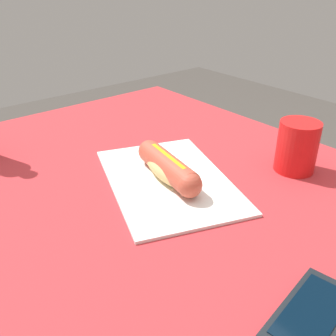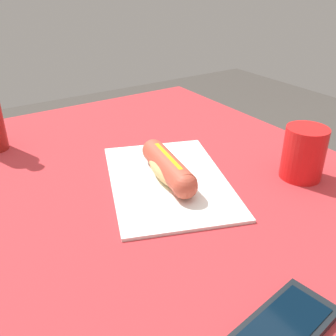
% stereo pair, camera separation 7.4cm
% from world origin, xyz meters
% --- Properties ---
extents(dining_table, '(1.07, 0.83, 0.76)m').
position_xyz_m(dining_table, '(0.00, 0.00, 0.62)').
color(dining_table, brown).
rests_on(dining_table, ground).
extents(paper_wrapper, '(0.39, 0.33, 0.01)m').
position_xyz_m(paper_wrapper, '(0.01, 0.02, 0.77)').
color(paper_wrapper, white).
rests_on(paper_wrapper, dining_table).
extents(hot_dog, '(0.21, 0.08, 0.05)m').
position_xyz_m(hot_dog, '(0.01, 0.02, 0.80)').
color(hot_dog, '#E5BC75').
rests_on(hot_dog, paper_wrapper).
extents(cell_phone, '(0.09, 0.16, 0.01)m').
position_xyz_m(cell_phone, '(0.38, -0.06, 0.77)').
color(cell_phone, black).
rests_on(cell_phone, dining_table).
extents(drinking_cup, '(0.08, 0.08, 0.11)m').
position_xyz_m(drinking_cup, '(0.14, 0.25, 0.82)').
color(drinking_cup, red).
rests_on(drinking_cup, dining_table).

